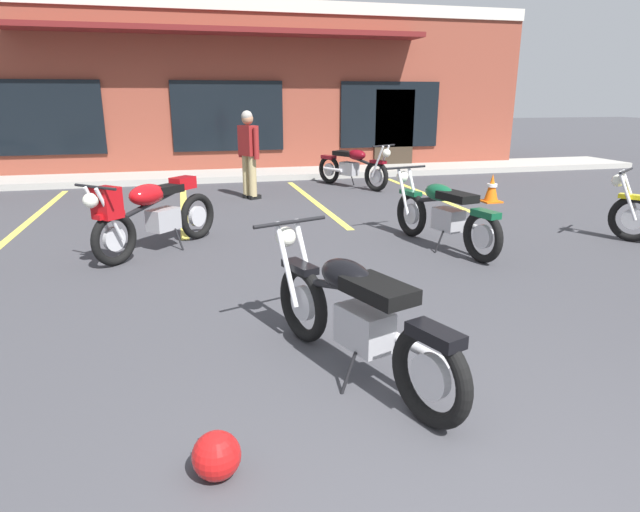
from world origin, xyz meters
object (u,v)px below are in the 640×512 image
Objects in this scene: motorcycle_black_cruiser at (443,213)px; traffic_cone at (492,188)px; motorcycle_silver_naked at (352,166)px; person_in_black_shirt at (249,150)px; motorcycle_blue_standard at (151,212)px; helmet_on_pavement at (217,455)px; motorcycle_foreground_classic at (356,314)px.

traffic_cone is (2.36, 2.72, -0.20)m from motorcycle_black_cruiser.
person_in_black_shirt is (-2.35, -0.84, 0.49)m from motorcycle_silver_naked.
motorcycle_black_cruiser and motorcycle_silver_naked have the same top height.
person_in_black_shirt reaches higher than motorcycle_black_cruiser.
motorcycle_blue_standard is 3.17× the size of traffic_cone.
motorcycle_black_cruiser is 5.02m from helmet_on_pavement.
traffic_cone is (5.55, 6.59, 0.13)m from helmet_on_pavement.
motorcycle_foreground_classic is 1.21× the size of person_in_black_shirt.
motorcycle_silver_naked is 1.14× the size of motorcycle_blue_standard.
motorcycle_blue_standard is 4.57m from helmet_on_pavement.
motorcycle_black_cruiser is at bearing -130.92° from traffic_cone.
motorcycle_foreground_classic is 1.06× the size of motorcycle_silver_naked.
motorcycle_foreground_classic is 7.17m from person_in_black_shirt.
motorcycle_black_cruiser reaches higher than helmet_on_pavement.
motorcycle_silver_naked is at bearing 68.45° from helmet_on_pavement.
helmet_on_pavement is at bearing -130.11° from traffic_cone.
helmet_on_pavement is at bearing -111.55° from motorcycle_silver_naked.
helmet_on_pavement is at bearing -139.58° from motorcycle_foreground_classic.
motorcycle_silver_naked is 5.91m from motorcycle_blue_standard.
motorcycle_foreground_classic is 1.40m from helmet_on_pavement.
motorcycle_foreground_classic is 0.97× the size of motorcycle_black_cruiser.
motorcycle_silver_naked is (0.31, 5.00, 0.00)m from motorcycle_black_cruiser.
motorcycle_silver_naked is at bearing 47.32° from motorcycle_blue_standard.
motorcycle_foreground_classic is at bearing -125.82° from motorcycle_black_cruiser.
motorcycle_black_cruiser is at bearing -64.02° from person_in_black_shirt.
motorcycle_blue_standard is at bearing 169.85° from motorcycle_black_cruiser.
motorcycle_foreground_classic and motorcycle_blue_standard have the same top height.
person_in_black_shirt is (0.12, 7.15, 0.49)m from motorcycle_foreground_classic.
helmet_on_pavement is (-3.19, -3.86, -0.33)m from motorcycle_black_cruiser.
person_in_black_shirt is (-2.03, 4.17, 0.49)m from motorcycle_black_cruiser.
helmet_on_pavement is (-1.16, -8.03, -0.82)m from person_in_black_shirt.
motorcycle_blue_standard is 1.00× the size of person_in_black_shirt.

